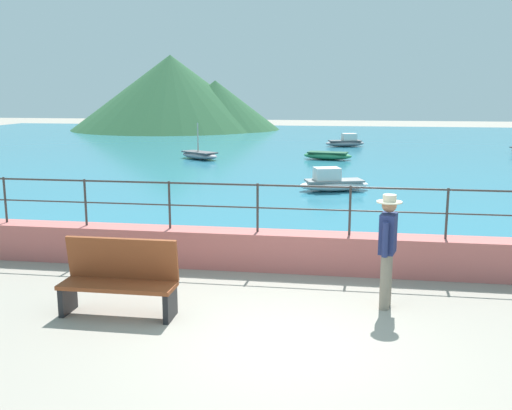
{
  "coord_description": "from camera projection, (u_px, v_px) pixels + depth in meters",
  "views": [
    {
      "loc": [
        0.77,
        -7.17,
        3.25
      ],
      "look_at": [
        -0.94,
        3.7,
        1.1
      ],
      "focal_mm": 41.04,
      "sensor_mm": 36.0,
      "label": 1
    }
  ],
  "objects": [
    {
      "name": "ground_plane",
      "position": [
        283.0,
        342.0,
        7.69
      ],
      "size": [
        120.0,
        120.0,
        0.0
      ],
      "primitive_type": "plane",
      "color": "gray"
    },
    {
      "name": "promenade_wall",
      "position": [
        303.0,
        252.0,
        10.73
      ],
      "size": [
        20.0,
        0.56,
        0.7
      ],
      "primitive_type": "cube",
      "color": "#BC605B",
      "rests_on": "ground"
    },
    {
      "name": "railing",
      "position": [
        303.0,
        200.0,
        10.54
      ],
      "size": [
        18.44,
        0.04,
        0.9
      ],
      "color": "#383330",
      "rests_on": "promenade_wall"
    },
    {
      "name": "lake_water",
      "position": [
        334.0,
        150.0,
        32.74
      ],
      "size": [
        64.0,
        44.32,
        0.06
      ],
      "primitive_type": "cube",
      "color": "teal",
      "rests_on": "ground"
    },
    {
      "name": "hill_main",
      "position": [
        171.0,
        93.0,
        49.5
      ],
      "size": [
        16.92,
        16.92,
        6.24
      ],
      "primitive_type": "cone",
      "color": "#285633",
      "rests_on": "ground"
    },
    {
      "name": "hill_secondary",
      "position": [
        215.0,
        105.0,
        49.18
      ],
      "size": [
        10.95,
        10.95,
        4.13
      ],
      "primitive_type": "cone",
      "color": "#285633",
      "rests_on": "ground"
    },
    {
      "name": "bench_main",
      "position": [
        120.0,
        277.0,
        8.59
      ],
      "size": [
        1.7,
        0.56,
        1.13
      ],
      "color": "brown",
      "rests_on": "ground"
    },
    {
      "name": "person_walking",
      "position": [
        388.0,
        245.0,
        8.76
      ],
      "size": [
        0.38,
        0.56,
        1.75
      ],
      "color": "slate",
      "rests_on": "ground"
    },
    {
      "name": "boat_0",
      "position": [
        333.0,
        183.0,
        18.98
      ],
      "size": [
        2.47,
        1.56,
        0.76
      ],
      "color": "white",
      "rests_on": "lake_water"
    },
    {
      "name": "boat_1",
      "position": [
        346.0,
        142.0,
        34.16
      ],
      "size": [
        2.46,
        1.51,
        0.76
      ],
      "color": "gray",
      "rests_on": "lake_water"
    },
    {
      "name": "boat_2",
      "position": [
        200.0,
        155.0,
        27.82
      ],
      "size": [
        2.39,
        2.07,
        1.72
      ],
      "color": "gray",
      "rests_on": "lake_water"
    },
    {
      "name": "boat_4",
      "position": [
        328.0,
        155.0,
        27.66
      ],
      "size": [
        2.42,
        1.28,
        0.36
      ],
      "color": "#338C59",
      "rests_on": "lake_water"
    }
  ]
}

